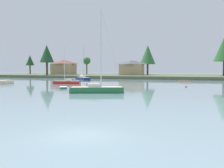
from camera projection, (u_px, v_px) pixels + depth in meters
ground_plane at (81, 134)px, 13.45m from camera, size 407.41×407.41×0.00m
far_shore_bank at (186, 76)px, 99.64m from camera, size 183.33×43.51×1.01m
dinghy_sand at (184, 81)px, 68.03m from camera, size 3.82×1.94×0.63m
sailboat_navy at (83, 79)px, 79.05m from camera, size 7.36×7.60×11.33m
sailboat_green at (97, 91)px, 36.84m from camera, size 8.00×4.92×12.58m
sailboat_red at (67, 83)px, 58.29m from camera, size 6.41×2.73×9.06m
dinghy_teal at (63, 88)px, 44.69m from camera, size 2.45×2.93×0.46m
mooring_buoy_red at (186, 87)px, 48.08m from camera, size 0.35×0.35×0.41m
shore_tree_left at (87, 61)px, 112.50m from camera, size 3.37×3.37×7.77m
shore_tree_center_left at (224, 49)px, 88.40m from camera, size 7.16×7.16×13.88m
shore_tree_inland_a at (148, 55)px, 104.80m from camera, size 6.39×6.39×12.21m
shore_tree_far_left at (30, 60)px, 119.79m from camera, size 3.96×3.96×8.91m
shore_tree_far_right at (47, 54)px, 102.94m from camera, size 5.77×5.77×12.14m
cottage_behind_trees at (132, 67)px, 98.97m from camera, size 9.41×6.48×5.86m
cottage_hillside at (64, 67)px, 110.38m from camera, size 10.15×6.96×6.50m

